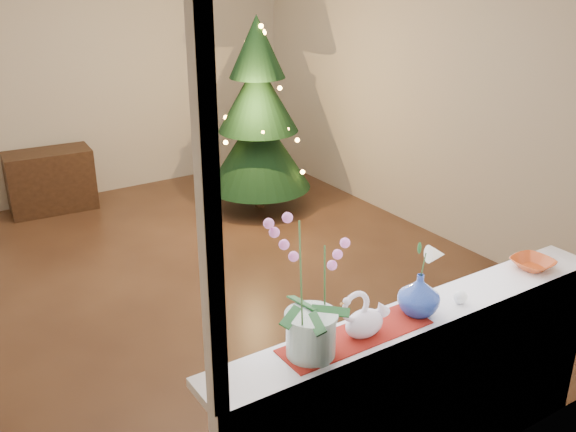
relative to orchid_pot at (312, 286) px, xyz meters
The scene contains 16 objects.
ground 2.75m from the orchid_pot, 75.44° to the left, with size 5.00×5.00×0.00m, color #341F15.
wall_back 4.91m from the orchid_pot, 82.79° to the left, with size 4.50×0.10×2.70m, color #BCB4A4.
wall_front 0.64m from the orchid_pot, 11.55° to the right, with size 4.50×0.10×2.70m, color #BCB4A4.
wall_right 3.72m from the orchid_pot, 39.63° to the left, with size 0.10×5.00×2.70m, color #BCB4A4.
window_apron 1.01m from the orchid_pot, ahead, with size 2.20×0.08×0.88m, color white.
windowsill 0.70m from the orchid_pot, ahead, with size 2.20×0.26×0.04m, color white.
window_frame 0.78m from the orchid_pot, ahead, with size 2.22×0.06×1.60m, color white, non-canonical shape.
runner 0.39m from the orchid_pot, ahead, with size 0.70×0.20×0.01m, color maroon.
orchid_pot is the anchor object (origin of this frame).
swan 0.34m from the orchid_pot, ahead, with size 0.25×0.11×0.21m, color silver, non-canonical shape.
blue_vase 0.62m from the orchid_pot, ahead, with size 0.21×0.21×0.23m, color navy.
lily 0.58m from the orchid_pot, ahead, with size 0.12×0.07×0.17m, color silver, non-canonical shape.
paperweight 0.86m from the orchid_pot, ahead, with size 0.06×0.06×0.06m, color white.
amber_dish 1.42m from the orchid_pot, ahead, with size 0.17×0.17×0.04m, color #A93C13.
xmas_tree 4.03m from the orchid_pot, 62.42° to the left, with size 1.04×1.04×1.90m, color black, non-canonical shape.
side_table 4.72m from the orchid_pot, 89.25° to the left, with size 0.82×0.41×0.61m, color black.
Camera 1 is at (-1.88, -4.14, 2.41)m, focal length 40.00 mm.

